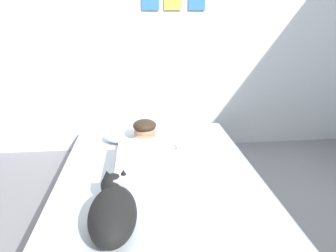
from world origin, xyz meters
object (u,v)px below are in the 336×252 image
object	(u,v)px
pillow	(133,135)
cell_phone	(150,164)
bed	(159,190)
person_lying	(146,156)
coffee_cup	(168,148)
dog	(113,210)

from	to	relation	value
pillow	cell_phone	world-z (taller)	pillow
pillow	cell_phone	bearing A→B (deg)	-73.59
bed	person_lying	distance (m)	0.28
bed	cell_phone	bearing A→B (deg)	115.49
coffee_cup	cell_phone	xyz separation A→B (m)	(-0.16, -0.21, -0.03)
dog	cell_phone	xyz separation A→B (m)	(0.23, 0.70, -0.10)
pillow	cell_phone	size ratio (longest dim) A/B	3.71
cell_phone	bed	bearing A→B (deg)	-64.51
person_lying	cell_phone	size ratio (longest dim) A/B	6.57
pillow	person_lying	xyz separation A→B (m)	(0.11, -0.55, 0.05)
pillow	person_lying	bearing A→B (deg)	-78.49
person_lying	cell_phone	bearing A→B (deg)	65.56
bed	dog	size ratio (longest dim) A/B	3.58
bed	pillow	size ratio (longest dim) A/B	3.96
bed	coffee_cup	size ratio (longest dim) A/B	16.46
bed	person_lying	size ratio (longest dim) A/B	2.24
person_lying	dog	size ratio (longest dim) A/B	1.60
bed	dog	xyz separation A→B (m)	(-0.29, -0.57, 0.26)
pillow	dog	size ratio (longest dim) A/B	0.90
person_lying	dog	xyz separation A→B (m)	(-0.20, -0.63, -0.00)
dog	person_lying	bearing A→B (deg)	72.21
cell_phone	dog	bearing A→B (deg)	-108.45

